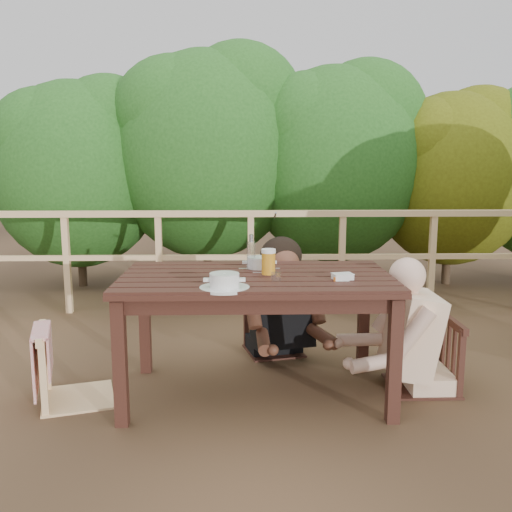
{
  "coord_description": "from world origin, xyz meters",
  "views": [
    {
      "loc": [
        -0.09,
        -3.41,
        1.5
      ],
      "look_at": [
        0.0,
        0.05,
        0.9
      ],
      "focal_mm": 39.16,
      "sensor_mm": 36.0,
      "label": 1
    }
  ],
  "objects_px": {
    "chair_right": "(424,323)",
    "soup_near": "(224,281)",
    "woman": "(274,263)",
    "beer_glass": "(268,263)",
    "chair_left": "(75,330)",
    "soup_far": "(259,264)",
    "chair_far": "(274,300)",
    "table": "(256,337)",
    "butter_tub": "(342,278)",
    "diner_right": "(431,281)",
    "tumbler": "(276,278)",
    "bottle": "(251,253)"
  },
  "relations": [
    {
      "from": "chair_far",
      "to": "beer_glass",
      "type": "height_order",
      "value": "beer_glass"
    },
    {
      "from": "woman",
      "to": "butter_tub",
      "type": "bearing_deg",
      "value": 96.35
    },
    {
      "from": "bottle",
      "to": "butter_tub",
      "type": "relative_size",
      "value": 2.04
    },
    {
      "from": "chair_left",
      "to": "chair_far",
      "type": "distance_m",
      "value": 1.55
    },
    {
      "from": "table",
      "to": "butter_tub",
      "type": "distance_m",
      "value": 0.68
    },
    {
      "from": "woman",
      "to": "table",
      "type": "bearing_deg",
      "value": 65.58
    },
    {
      "from": "soup_near",
      "to": "tumbler",
      "type": "height_order",
      "value": "soup_near"
    },
    {
      "from": "bottle",
      "to": "chair_left",
      "type": "bearing_deg",
      "value": -169.12
    },
    {
      "from": "chair_far",
      "to": "diner_right",
      "type": "xyz_separation_m",
      "value": [
        0.97,
        -0.72,
        0.3
      ]
    },
    {
      "from": "chair_right",
      "to": "woman",
      "type": "xyz_separation_m",
      "value": [
        -0.94,
        0.74,
        0.27
      ]
    },
    {
      "from": "beer_glass",
      "to": "soup_far",
      "type": "bearing_deg",
      "value": 104.37
    },
    {
      "from": "chair_far",
      "to": "chair_right",
      "type": "xyz_separation_m",
      "value": [
        0.94,
        -0.72,
        0.02
      ]
    },
    {
      "from": "chair_right",
      "to": "soup_far",
      "type": "height_order",
      "value": "chair_right"
    },
    {
      "from": "chair_left",
      "to": "beer_glass",
      "type": "bearing_deg",
      "value": -103.75
    },
    {
      "from": "diner_right",
      "to": "bottle",
      "type": "height_order",
      "value": "diner_right"
    },
    {
      "from": "beer_glass",
      "to": "chair_right",
      "type": "bearing_deg",
      "value": 4.2
    },
    {
      "from": "soup_near",
      "to": "bottle",
      "type": "distance_m",
      "value": 0.53
    },
    {
      "from": "woman",
      "to": "chair_right",
      "type": "bearing_deg",
      "value": 128.58
    },
    {
      "from": "chair_left",
      "to": "soup_near",
      "type": "distance_m",
      "value": 1.05
    },
    {
      "from": "table",
      "to": "chair_right",
      "type": "relative_size",
      "value": 1.9
    },
    {
      "from": "table",
      "to": "tumbler",
      "type": "xyz_separation_m",
      "value": [
        0.11,
        -0.19,
        0.42
      ]
    },
    {
      "from": "chair_far",
      "to": "chair_right",
      "type": "height_order",
      "value": "chair_right"
    },
    {
      "from": "table",
      "to": "chair_right",
      "type": "height_order",
      "value": "chair_right"
    },
    {
      "from": "chair_left",
      "to": "woman",
      "type": "bearing_deg",
      "value": -72.52
    },
    {
      "from": "butter_tub",
      "to": "diner_right",
      "type": "bearing_deg",
      "value": 10.54
    },
    {
      "from": "chair_far",
      "to": "butter_tub",
      "type": "height_order",
      "value": "chair_far"
    },
    {
      "from": "table",
      "to": "chair_far",
      "type": "distance_m",
      "value": 0.82
    },
    {
      "from": "chair_right",
      "to": "soup_near",
      "type": "bearing_deg",
      "value": -71.99
    },
    {
      "from": "chair_left",
      "to": "butter_tub",
      "type": "bearing_deg",
      "value": -110.34
    },
    {
      "from": "diner_right",
      "to": "butter_tub",
      "type": "bearing_deg",
      "value": 111.13
    },
    {
      "from": "tumbler",
      "to": "chair_far",
      "type": "bearing_deg",
      "value": 87.26
    },
    {
      "from": "chair_right",
      "to": "woman",
      "type": "height_order",
      "value": "woman"
    },
    {
      "from": "table",
      "to": "chair_right",
      "type": "xyz_separation_m",
      "value": [
        1.1,
        0.09,
        0.05
      ]
    },
    {
      "from": "table",
      "to": "soup_far",
      "type": "bearing_deg",
      "value": 82.51
    },
    {
      "from": "soup_near",
      "to": "table",
      "type": "bearing_deg",
      "value": 61.0
    },
    {
      "from": "table",
      "to": "chair_left",
      "type": "bearing_deg",
      "value": -177.66
    },
    {
      "from": "tumbler",
      "to": "butter_tub",
      "type": "xyz_separation_m",
      "value": [
        0.4,
        0.03,
        -0.01
      ]
    },
    {
      "from": "chair_left",
      "to": "diner_right",
      "type": "relative_size",
      "value": 0.63
    },
    {
      "from": "woman",
      "to": "soup_near",
      "type": "height_order",
      "value": "woman"
    },
    {
      "from": "soup_near",
      "to": "soup_far",
      "type": "bearing_deg",
      "value": 68.49
    },
    {
      "from": "chair_right",
      "to": "soup_far",
      "type": "bearing_deg",
      "value": -96.54
    },
    {
      "from": "chair_left",
      "to": "beer_glass",
      "type": "height_order",
      "value": "beer_glass"
    },
    {
      "from": "butter_tub",
      "to": "tumbler",
      "type": "bearing_deg",
      "value": 173.44
    },
    {
      "from": "chair_far",
      "to": "butter_tub",
      "type": "distance_m",
      "value": 1.09
    },
    {
      "from": "table",
      "to": "diner_right",
      "type": "height_order",
      "value": "diner_right"
    },
    {
      "from": "chair_right",
      "to": "soup_near",
      "type": "distance_m",
      "value": 1.41
    },
    {
      "from": "table",
      "to": "butter_tub",
      "type": "height_order",
      "value": "butter_tub"
    },
    {
      "from": "chair_right",
      "to": "bottle",
      "type": "bearing_deg",
      "value": -94.18
    },
    {
      "from": "chair_right",
      "to": "table",
      "type": "bearing_deg",
      "value": -85.7
    },
    {
      "from": "woman",
      "to": "beer_glass",
      "type": "height_order",
      "value": "woman"
    }
  ]
}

